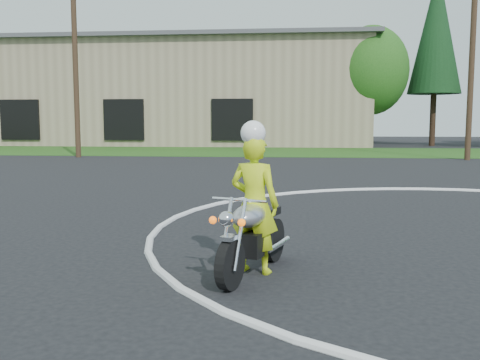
# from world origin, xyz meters

# --- Properties ---
(grass_strip) EXTENTS (120.00, 10.00, 0.02)m
(grass_strip) POSITION_xyz_m (0.00, 27.00, 0.01)
(grass_strip) COLOR #1E4714
(grass_strip) RESTS_ON ground
(primary_motorcycle) EXTENTS (0.94, 1.94, 1.06)m
(primary_motorcycle) POSITION_xyz_m (-4.07, 0.19, 0.51)
(primary_motorcycle) COLOR black
(primary_motorcycle) RESTS_ON ground
(rider_primary_grp) EXTENTS (0.75, 0.61, 1.96)m
(rider_primary_grp) POSITION_xyz_m (-4.06, 0.32, 0.95)
(rider_primary_grp) COLOR #CDE818
(rider_primary_grp) RESTS_ON ground
(warehouse) EXTENTS (41.00, 17.00, 8.30)m
(warehouse) POSITION_xyz_m (-18.00, 39.99, 4.16)
(warehouse) COLOR tan
(warehouse) RESTS_ON ground
(utility_poles) EXTENTS (41.60, 1.12, 10.00)m
(utility_poles) POSITION_xyz_m (5.00, 21.00, 5.20)
(utility_poles) COLOR #473321
(utility_poles) RESTS_ON ground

